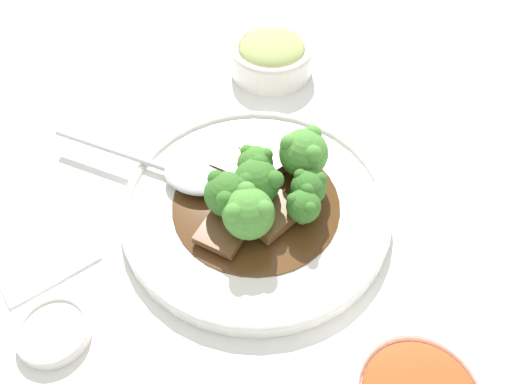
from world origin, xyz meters
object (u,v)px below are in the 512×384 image
broccoli_floret_0 (255,163)px  beef_strip_1 (266,156)px  broccoli_floret_1 (304,206)px  broccoli_floret_5 (248,213)px  beef_strip_2 (221,182)px  beef_strip_4 (236,159)px  side_bowl_appetizer (271,56)px  broccoli_floret_3 (309,187)px  broccoli_floret_6 (227,193)px  broccoli_floret_4 (304,153)px  main_plate (256,206)px  sauce_dish (54,331)px  beef_strip_3 (221,235)px  beef_strip_0 (274,217)px  broccoli_floret_2 (261,183)px  serving_spoon (184,173)px

broccoli_floret_0 → beef_strip_1: bearing=-68.7°
broccoli_floret_1 → broccoli_floret_5: 0.06m
beef_strip_2 → beef_strip_4: bearing=-71.1°
beef_strip_4 → side_bowl_appetizer: 0.19m
beef_strip_4 → broccoli_floret_0: broccoli_floret_0 is taller
broccoli_floret_3 → broccoli_floret_6: (0.05, 0.06, 0.00)m
beef_strip_4 → broccoli_floret_6: (-0.04, 0.05, 0.02)m
broccoli_floret_4 → broccoli_floret_5: bearing=96.0°
side_bowl_appetizer → beef_strip_4: bearing=121.1°
main_plate → beef_strip_4: 0.06m
broccoli_floret_4 → sauce_dish: bearing=80.7°
beef_strip_3 → beef_strip_4: bearing=-53.6°
beef_strip_0 → broccoli_floret_0: 0.06m
beef_strip_2 → broccoli_floret_2: size_ratio=1.44×
broccoli_floret_5 → broccoli_floret_4: bearing=-84.0°
broccoli_floret_1 → beef_strip_3: bearing=58.8°
serving_spoon → beef_strip_2: bearing=-152.8°
broccoli_floret_3 → beef_strip_1: bearing=-11.7°
beef_strip_2 → beef_strip_4: (0.01, -0.03, 0.00)m
beef_strip_2 → sauce_dish: size_ratio=1.17×
main_plate → beef_strip_0: (-0.03, 0.01, 0.02)m
beef_strip_1 → broccoli_floret_3: broccoli_floret_3 is taller
serving_spoon → sauce_dish: bearing=102.8°
broccoli_floret_6 → beef_strip_0: bearing=-149.3°
beef_strip_2 → beef_strip_3: beef_strip_2 is taller
beef_strip_0 → beef_strip_3: (0.02, 0.05, -0.00)m
broccoli_floret_3 → broccoli_floret_6: 0.08m
beef_strip_3 → broccoli_floret_5: size_ratio=0.95×
broccoli_floret_1 → beef_strip_4: bearing=-5.2°
beef_strip_0 → beef_strip_4: (0.08, -0.03, 0.00)m
broccoli_floret_2 → broccoli_floret_4: bearing=-97.4°
broccoli_floret_5 → side_bowl_appetizer: 0.28m
broccoli_floret_1 → broccoli_floret_2: broccoli_floret_2 is taller
beef_strip_2 → broccoli_floret_0: bearing=-126.0°
beef_strip_0 → broccoli_floret_4: bearing=-73.3°
broccoli_floret_0 → sauce_dish: 0.25m
sauce_dish → broccoli_floret_2: bearing=-99.8°
broccoli_floret_5 → side_bowl_appetizer: bearing=-51.9°
broccoli_floret_1 → broccoli_floret_2: (0.05, 0.01, 0.01)m
broccoli_floret_2 → broccoli_floret_6: (0.01, 0.03, -0.00)m
beef_strip_2 → sauce_dish: beef_strip_2 is taller
broccoli_floret_1 → serving_spoon: 0.14m
main_plate → serving_spoon: bearing=20.8°
side_bowl_appetizer → broccoli_floret_3: bearing=141.2°
broccoli_floret_1 → broccoli_floret_5: size_ratio=0.73×
beef_strip_1 → sauce_dish: 0.27m
beef_strip_1 → broccoli_floret_1: 0.09m
broccoli_floret_3 → broccoli_floret_5: 0.07m
broccoli_floret_0 → broccoli_floret_2: (-0.02, 0.02, 0.00)m
beef_strip_3 → broccoli_floret_3: 0.10m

